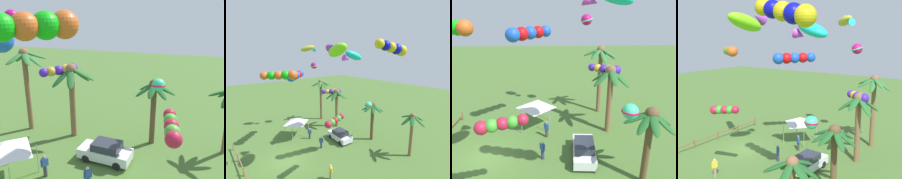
{
  "view_description": "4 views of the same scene",
  "coord_description": "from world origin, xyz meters",
  "views": [
    {
      "loc": [
        5.83,
        -6.88,
        10.45
      ],
      "look_at": [
        0.92,
        7.17,
        5.8
      ],
      "focal_mm": 38.94,
      "sensor_mm": 36.0,
      "label": 1
    },
    {
      "loc": [
        17.28,
        -6.69,
        12.08
      ],
      "look_at": [
        0.27,
        7.43,
        7.5
      ],
      "focal_mm": 27.16,
      "sensor_mm": 36.0,
      "label": 2
    },
    {
      "loc": [
        14.83,
        5.82,
        11.01
      ],
      "look_at": [
        0.46,
        6.24,
        5.88
      ],
      "focal_mm": 35.19,
      "sensor_mm": 36.0,
      "label": 3
    },
    {
      "loc": [
        19.55,
        19.37,
        11.41
      ],
      "look_at": [
        0.31,
        5.98,
        6.98
      ],
      "focal_mm": 44.66,
      "sensor_mm": 36.0,
      "label": 4
    }
  ],
  "objects": [
    {
      "name": "kite_tube_1",
      "position": [
        -3.87,
        3.39,
        9.31
      ],
      "size": [
        3.31,
        3.57,
        1.19
      ],
      "color": "blue"
    },
    {
      "name": "spectator_2",
      "position": [
        0.26,
        4.57,
        0.81
      ],
      "size": [
        0.43,
        0.43,
        1.59
      ],
      "color": "#2D3351",
      "rests_on": "ground"
    },
    {
      "name": "spectator_1",
      "position": [
        -2.95,
        4.73,
        0.81
      ],
      "size": [
        0.4,
        0.48,
        1.59
      ],
      "color": "#38383D",
      "rests_on": "ground"
    },
    {
      "name": "festival_tent",
      "position": [
        -4.95,
        3.66,
        2.47
      ],
      "size": [
        2.86,
        2.86,
        2.85
      ],
      "color": "#9E9EA3",
      "rests_on": "ground"
    },
    {
      "name": "kite_tube_2",
      "position": [
        0.96,
        -0.51,
        10.09
      ],
      "size": [
        2.33,
        3.15,
        0.96
      ],
      "color": "#D0581D"
    },
    {
      "name": "kite_tube_3",
      "position": [
        -4.65,
        10.18,
        6.02
      ],
      "size": [
        2.38,
        2.71,
        0.91
      ],
      "color": "#441DB6"
    },
    {
      "name": "kite_ball_9",
      "position": [
        -7.69,
        8.7,
        10.24
      ],
      "size": [
        1.62,
        1.61,
        1.09
      ],
      "color": "#C01270"
    },
    {
      "name": "palm_tree_1",
      "position": [
        2.97,
        11.51,
        4.13
      ],
      "size": [
        3.28,
        3.3,
        5.57
      ],
      "color": "brown",
      "rests_on": "ground"
    },
    {
      "name": "kite_tube_5",
      "position": [
        5.13,
        2.92,
        5.76
      ],
      "size": [
        1.05,
        2.62,
        0.87
      ],
      "color": "#B41C39"
    },
    {
      "name": "palm_tree_3",
      "position": [
        -8.33,
        10.46,
        5.69
      ],
      "size": [
        3.38,
        3.62,
        7.64
      ],
      "color": "brown",
      "rests_on": "ground"
    },
    {
      "name": "parked_car_0",
      "position": [
        0.19,
        7.82,
        0.75
      ],
      "size": [
        3.98,
        1.9,
        1.51
      ],
      "color": "silver",
      "rests_on": "ground"
    },
    {
      "name": "kite_ball_7",
      "position": [
        3.48,
        9.98,
        5.57
      ],
      "size": [
        1.46,
        1.46,
        0.95
      ],
      "color": "#38D593"
    },
    {
      "name": "palm_tree_0",
      "position": [
        -3.89,
        10.55,
        4.84
      ],
      "size": [
        4.31,
        3.55,
        6.55
      ],
      "color": "brown",
      "rests_on": "ground"
    }
  ]
}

